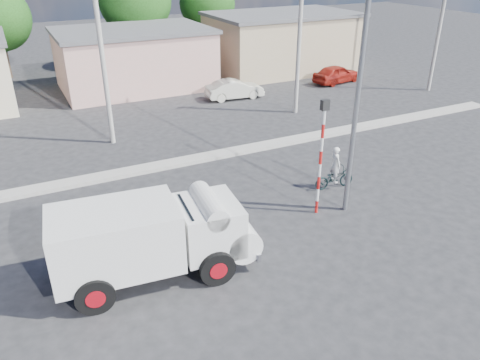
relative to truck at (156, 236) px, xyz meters
name	(u,v)px	position (x,y,z in m)	size (l,w,h in m)	color
ground_plane	(261,256)	(3.22, -0.57, -1.35)	(120.00, 120.00, 0.00)	#262628
median	(177,163)	(3.22, 7.43, -1.27)	(40.00, 0.80, 0.16)	#99968E
truck	(156,236)	(0.00, 0.00, 0.00)	(6.10, 2.84, 2.44)	black
bicycle	(334,178)	(8.23, 2.28, -0.90)	(0.60, 1.71, 0.90)	black
cyclist	(335,171)	(8.23, 2.28, -0.59)	(0.55, 0.36, 1.52)	silver
car_cream	(235,89)	(10.20, 15.68, -0.73)	(1.32, 3.78, 1.25)	beige
car_red	(337,74)	(18.67, 15.95, -0.69)	(1.55, 3.86, 1.32)	maroon
traffic_pole	(321,149)	(6.42, 0.93, 1.24)	(0.28, 0.18, 4.36)	red
streetlight	(355,81)	(7.36, 0.63, 3.61)	(2.34, 0.22, 9.00)	slate
building_row	(121,58)	(4.32, 21.43, 0.78)	(37.80, 7.30, 4.44)	beige
tree_row	(51,9)	(0.96, 28.04, 3.47)	(34.13, 7.32, 8.10)	#38281E
utility_poles	(205,53)	(6.47, 11.43, 2.72)	(35.40, 0.24, 8.00)	#99968E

